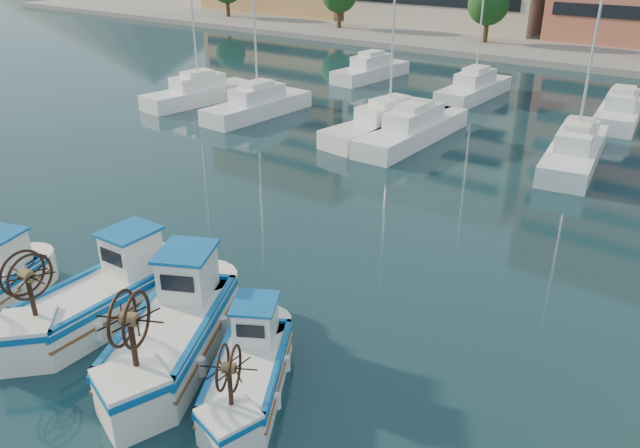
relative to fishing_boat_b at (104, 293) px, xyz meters
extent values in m
plane|color=#193C43|center=(2.54, -0.95, -0.85)|extent=(300.00, 300.00, 0.00)
cylinder|color=#3F2B19|center=(-47.46, 52.55, 0.65)|extent=(0.50, 0.50, 3.00)
cylinder|color=#3F2B19|center=(-29.46, 52.55, 0.65)|extent=(0.50, 0.50, 3.00)
cylinder|color=#3F2B19|center=(-11.46, 52.55, 0.65)|extent=(0.50, 0.50, 3.00)
sphere|color=#1A4B1C|center=(-11.46, 52.55, 3.35)|extent=(4.00, 4.00, 4.00)
cube|color=white|center=(-17.44, 19.71, -0.35)|extent=(3.04, 8.14, 1.00)
cylinder|color=silver|center=(-17.44, 19.71, 5.15)|extent=(0.12, 0.12, 11.00)
cube|color=white|center=(-11.99, 19.65, -0.35)|extent=(2.32, 7.98, 1.00)
cylinder|color=silver|center=(-11.99, 19.65, 5.15)|extent=(0.12, 0.12, 11.00)
cube|color=white|center=(-3.25, 21.03, -0.35)|extent=(3.42, 9.52, 1.00)
cylinder|color=silver|center=(-3.25, 21.03, 5.15)|extent=(0.12, 0.12, 11.00)
cube|color=white|center=(-1.58, 20.85, -0.35)|extent=(2.38, 9.32, 1.00)
cube|color=white|center=(6.61, 22.44, -0.35)|extent=(3.58, 8.98, 1.00)
cylinder|color=silver|center=(6.61, 22.44, 5.15)|extent=(0.12, 0.12, 11.00)
cube|color=white|center=(-12.45, 33.27, -0.35)|extent=(2.68, 7.72, 1.00)
cube|color=white|center=(-3.23, 32.23, -0.35)|extent=(2.24, 8.03, 1.00)
cylinder|color=silver|center=(-3.23, 32.23, 5.15)|extent=(0.12, 0.12, 11.00)
cube|color=white|center=(6.44, 31.71, -0.35)|extent=(3.11, 7.28, 1.00)
cube|color=white|center=(-3.64, -0.97, 0.65)|extent=(1.38, 1.49, 1.03)
cube|color=white|center=(0.01, -0.16, -0.28)|extent=(2.20, 4.68, 1.15)
cube|color=#0C589E|center=(0.01, -0.16, 0.16)|extent=(2.27, 4.82, 0.17)
cube|color=blue|center=(0.01, -0.16, 0.09)|extent=(1.75, 4.20, 0.07)
cube|color=white|center=(-0.06, 1.15, 0.89)|extent=(1.27, 1.48, 1.20)
cube|color=#0C589E|center=(-0.06, 1.15, 1.55)|extent=(1.45, 1.65, 0.09)
cylinder|color=#331E14|center=(0.11, -2.12, 0.93)|extent=(0.13, 0.13, 1.27)
cylinder|color=brown|center=(0.11, -2.12, 1.60)|extent=(0.36, 0.32, 0.31)
torus|color=#331E14|center=(-0.05, -2.12, 1.60)|extent=(0.14, 1.28, 1.28)
torus|color=#331E14|center=(0.28, -2.11, 1.60)|extent=(0.14, 1.28, 1.28)
cube|color=white|center=(3.07, -0.06, -0.25)|extent=(4.05, 5.21, 1.20)
cube|color=#0C589E|center=(3.07, -0.06, 0.21)|extent=(4.18, 5.37, 0.18)
cube|color=blue|center=(3.07, -0.06, 0.13)|extent=(3.43, 4.58, 0.07)
cube|color=white|center=(2.43, 1.16, 0.98)|extent=(1.81, 1.90, 1.26)
cube|color=#0C589E|center=(2.43, 1.16, 1.67)|extent=(2.04, 2.13, 0.09)
cylinder|color=#331E14|center=(4.03, -1.89, 1.01)|extent=(0.14, 0.14, 1.33)
cylinder|color=brown|center=(4.03, -1.89, 1.72)|extent=(0.47, 0.45, 0.32)
torus|color=#331E14|center=(3.87, -1.97, 1.72)|extent=(0.69, 1.22, 1.34)
torus|color=#331E14|center=(4.18, -1.81, 1.72)|extent=(0.69, 1.22, 1.34)
cube|color=white|center=(5.62, 0.11, -0.39)|extent=(3.27, 4.00, 0.93)
cube|color=#0C589E|center=(5.62, 0.11, -0.04)|extent=(3.37, 4.12, 0.14)
cube|color=blue|center=(5.62, 0.11, -0.09)|extent=(2.78, 3.50, 0.05)
cube|color=white|center=(5.08, 1.02, 0.56)|extent=(1.42, 1.48, 0.97)
cube|color=#0C589E|center=(5.08, 1.02, 1.09)|extent=(1.60, 1.66, 0.07)
cylinder|color=#331E14|center=(6.44, -1.25, 0.59)|extent=(0.11, 0.11, 1.02)
cylinder|color=brown|center=(6.44, -1.25, 1.13)|extent=(0.37, 0.36, 0.25)
torus|color=#331E14|center=(6.32, -1.32, 1.13)|extent=(0.58, 0.92, 1.03)
torus|color=#331E14|center=(6.55, -1.19, 1.13)|extent=(0.58, 0.92, 1.03)
camera|label=1|loc=(14.47, -8.58, 9.46)|focal=35.00mm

